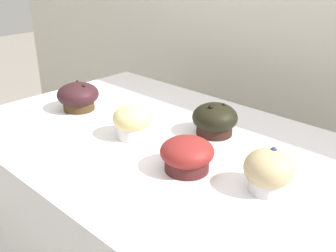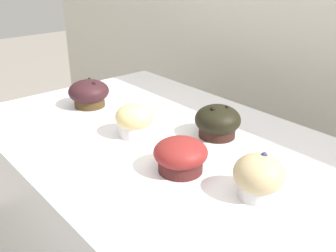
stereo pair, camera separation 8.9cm
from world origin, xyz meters
The scene contains 6 objects.
wall_back centered at (0.00, 0.60, 0.90)m, with size 3.20×0.10×1.80m, color beige.
muffin_front_center centered at (-0.06, -0.04, 0.94)m, with size 0.09×0.09×0.08m.
muffin_back_left centered at (0.29, -0.02, 0.94)m, with size 0.09×0.09×0.09m.
muffin_back_right centered at (0.07, 0.11, 0.94)m, with size 0.11×0.11×0.08m.
muffin_front_left centered at (0.13, -0.07, 0.93)m, with size 0.11×0.11×0.07m.
muffin_front_right centered at (-0.31, -0.02, 0.94)m, with size 0.11×0.11×0.08m.
Camera 1 is at (0.58, -0.60, 1.31)m, focal length 42.00 mm.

